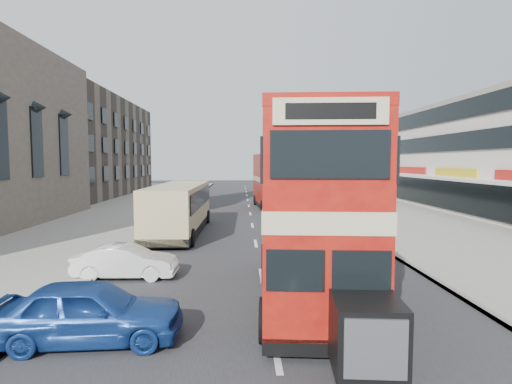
% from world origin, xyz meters
% --- Properties ---
extents(ground, '(160.00, 160.00, 0.00)m').
position_xyz_m(ground, '(0.00, 0.00, 0.00)').
color(ground, '#28282B').
rests_on(ground, ground).
extents(road_surface, '(12.00, 90.00, 0.01)m').
position_xyz_m(road_surface, '(0.00, 20.00, 0.01)').
color(road_surface, '#28282B').
rests_on(road_surface, ground).
extents(pavement_right, '(12.00, 90.00, 0.15)m').
position_xyz_m(pavement_right, '(12.00, 20.00, 0.07)').
color(pavement_right, gray).
rests_on(pavement_right, ground).
extents(pavement_left, '(12.00, 90.00, 0.15)m').
position_xyz_m(pavement_left, '(-12.00, 20.00, 0.07)').
color(pavement_left, gray).
rests_on(pavement_left, ground).
extents(kerb_left, '(0.20, 90.00, 0.16)m').
position_xyz_m(kerb_left, '(-6.10, 20.00, 0.07)').
color(kerb_left, gray).
rests_on(kerb_left, ground).
extents(kerb_right, '(0.20, 90.00, 0.16)m').
position_xyz_m(kerb_right, '(6.10, 20.00, 0.07)').
color(kerb_right, gray).
rests_on(kerb_right, ground).
extents(brick_terrace, '(14.00, 28.00, 12.00)m').
position_xyz_m(brick_terrace, '(-22.00, 38.00, 6.00)').
color(brick_terrace, '#66594C').
rests_on(brick_terrace, ground).
extents(commercial_row, '(9.90, 46.20, 9.30)m').
position_xyz_m(commercial_row, '(19.95, 22.00, 4.70)').
color(commercial_row, beige).
rests_on(commercial_row, ground).
extents(street_lamp, '(1.00, 0.20, 8.12)m').
position_xyz_m(street_lamp, '(6.52, 18.00, 4.78)').
color(street_lamp, slate).
rests_on(street_lamp, ground).
extents(bus_main, '(3.51, 10.11, 5.46)m').
position_xyz_m(bus_main, '(1.40, -0.48, 2.88)').
color(bus_main, black).
rests_on(bus_main, ground).
extents(bus_second, '(3.06, 8.80, 4.81)m').
position_xyz_m(bus_second, '(2.01, 24.48, 2.53)').
color(bus_second, black).
rests_on(bus_second, ground).
extents(coach, '(2.83, 10.25, 2.70)m').
position_xyz_m(coach, '(-4.42, 11.27, 1.59)').
color(coach, black).
rests_on(coach, ground).
extents(car_left_near, '(4.43, 1.95, 1.48)m').
position_xyz_m(car_left_near, '(-4.36, -3.31, 0.74)').
color(car_left_near, navy).
rests_on(car_left_near, ground).
extents(car_left_front, '(3.72, 1.37, 1.22)m').
position_xyz_m(car_left_front, '(-4.99, 2.00, 0.61)').
color(car_left_front, white).
rests_on(car_left_front, ground).
extents(car_right_a, '(5.11, 2.40, 1.44)m').
position_xyz_m(car_right_a, '(5.48, 14.66, 0.72)').
color(car_right_a, '#A01C10').
rests_on(car_right_a, ground).
extents(car_right_b, '(3.91, 1.92, 1.07)m').
position_xyz_m(car_right_b, '(4.65, 23.40, 0.53)').
color(car_right_b, '#D15714').
rests_on(car_right_b, ground).
extents(pedestrian_near, '(0.83, 0.67, 1.97)m').
position_xyz_m(pedestrian_near, '(7.97, 12.54, 1.13)').
color(pedestrian_near, gray).
rests_on(pedestrian_near, pavement_right).
extents(cyclist, '(0.81, 1.75, 2.11)m').
position_xyz_m(cyclist, '(3.97, 22.28, 0.72)').
color(cyclist, gray).
rests_on(cyclist, ground).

